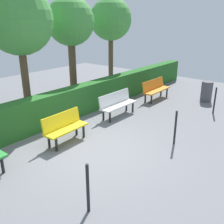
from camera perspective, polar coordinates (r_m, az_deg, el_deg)
name	(u,v)px	position (r m, az deg, el deg)	size (l,w,h in m)	color
ground_plane	(87,150)	(7.08, -5.50, -8.31)	(20.30, 20.30, 0.00)	slate
bench_orange	(155,88)	(11.34, 9.62, 5.20)	(1.64, 0.47, 0.86)	orange
bench_white	(117,103)	(9.24, 1.15, 2.01)	(1.64, 0.48, 0.86)	white
bench_yellow	(65,126)	(7.39, -10.50, -3.19)	(1.37, 0.50, 0.86)	yellow
hedge_row	(66,104)	(9.06, -10.16, 1.67)	(16.30, 0.52, 1.07)	#266023
tree_near	(111,20)	(12.71, -0.28, 19.77)	(1.94, 1.94, 4.28)	brown
tree_mid	(70,23)	(10.88, -9.25, 18.95)	(1.91, 1.91, 4.19)	brown
tree_far	(18,21)	(9.17, -20.10, 18.51)	(2.24, 2.24, 4.43)	brown
railing_post_near	(215,101)	(10.20, 21.89, 2.38)	(0.06, 0.06, 1.00)	black
railing_post_mid	(175,128)	(7.34, 13.91, -3.44)	(0.06, 0.06, 1.00)	black
railing_post_far	(88,188)	(4.81, -5.40, -16.56)	(0.06, 0.06, 1.00)	black
trash_bin	(207,91)	(11.65, 20.30, 4.32)	(0.47, 0.47, 0.86)	#4C4C51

